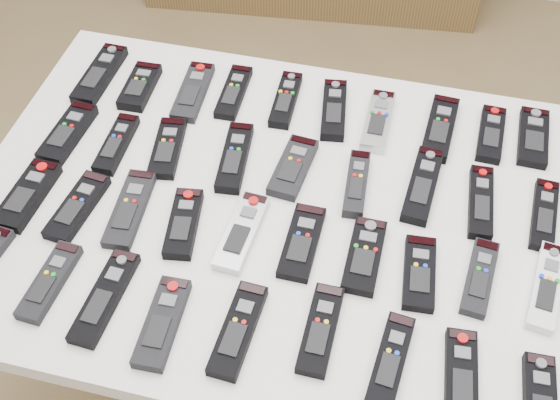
% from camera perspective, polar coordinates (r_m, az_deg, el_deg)
% --- Properties ---
extents(ground, '(4.00, 4.00, 0.00)m').
position_cam_1_polar(ground, '(2.09, 4.26, -12.93)').
color(ground, brown).
rests_on(ground, ground).
extents(table, '(1.25, 0.88, 0.78)m').
position_cam_1_polar(table, '(1.44, -0.00, -2.00)').
color(table, white).
rests_on(table, ground).
extents(remote_0, '(0.06, 0.20, 0.02)m').
position_cam_1_polar(remote_0, '(1.71, -14.43, 9.86)').
color(remote_0, black).
rests_on(remote_0, table).
extents(remote_1, '(0.06, 0.15, 0.02)m').
position_cam_1_polar(remote_1, '(1.66, -11.33, 9.03)').
color(remote_1, black).
rests_on(remote_1, table).
extents(remote_2, '(0.07, 0.19, 0.02)m').
position_cam_1_polar(remote_2, '(1.63, -7.09, 8.73)').
color(remote_2, black).
rests_on(remote_2, table).
extents(remote_3, '(0.05, 0.17, 0.02)m').
position_cam_1_polar(remote_3, '(1.62, -3.78, 8.74)').
color(remote_3, black).
rests_on(remote_3, table).
extents(remote_4, '(0.05, 0.17, 0.02)m').
position_cam_1_polar(remote_4, '(1.60, 0.47, 8.15)').
color(remote_4, black).
rests_on(remote_4, table).
extents(remote_5, '(0.08, 0.19, 0.02)m').
position_cam_1_polar(remote_5, '(1.58, 4.40, 7.32)').
color(remote_5, black).
rests_on(remote_5, table).
extents(remote_6, '(0.05, 0.18, 0.02)m').
position_cam_1_polar(remote_6, '(1.56, 7.96, 6.37)').
color(remote_6, '#B7B7BC').
rests_on(remote_6, table).
extents(remote_7, '(0.07, 0.19, 0.02)m').
position_cam_1_polar(remote_7, '(1.57, 12.88, 5.72)').
color(remote_7, black).
rests_on(remote_7, table).
extents(remote_8, '(0.06, 0.16, 0.02)m').
position_cam_1_polar(remote_8, '(1.58, 16.77, 5.15)').
color(remote_8, black).
rests_on(remote_8, table).
extents(remote_9, '(0.06, 0.17, 0.02)m').
position_cam_1_polar(remote_9, '(1.61, 19.89, 4.82)').
color(remote_9, black).
rests_on(remote_9, table).
extents(remote_10, '(0.07, 0.18, 0.02)m').
position_cam_1_polar(remote_10, '(1.59, -16.87, 5.25)').
color(remote_10, black).
rests_on(remote_10, table).
extents(remote_11, '(0.05, 0.17, 0.02)m').
position_cam_1_polar(remote_11, '(1.54, -13.15, 4.46)').
color(remote_11, black).
rests_on(remote_11, table).
extents(remote_12, '(0.08, 0.17, 0.02)m').
position_cam_1_polar(remote_12, '(1.51, -9.13, 4.20)').
color(remote_12, black).
rests_on(remote_12, table).
extents(remote_13, '(0.07, 0.19, 0.02)m').
position_cam_1_polar(remote_13, '(1.47, -3.70, 3.47)').
color(remote_13, black).
rests_on(remote_13, table).
extents(remote_14, '(0.08, 0.17, 0.02)m').
position_cam_1_polar(remote_14, '(1.45, 1.08, 2.68)').
color(remote_14, black).
rests_on(remote_14, table).
extents(remote_15, '(0.05, 0.17, 0.02)m').
position_cam_1_polar(remote_15, '(1.43, 6.24, 1.32)').
color(remote_15, black).
rests_on(remote_15, table).
extents(remote_16, '(0.07, 0.20, 0.02)m').
position_cam_1_polar(remote_16, '(1.44, 11.51, 1.19)').
color(remote_16, black).
rests_on(remote_16, table).
extents(remote_17, '(0.05, 0.18, 0.02)m').
position_cam_1_polar(remote_17, '(1.44, 16.01, -0.16)').
color(remote_17, black).
rests_on(remote_17, table).
extents(remote_18, '(0.06, 0.18, 0.02)m').
position_cam_1_polar(remote_18, '(1.46, 20.68, -1.13)').
color(remote_18, black).
rests_on(remote_18, table).
extents(remote_19, '(0.07, 0.18, 0.02)m').
position_cam_1_polar(remote_19, '(1.48, -19.84, 0.38)').
color(remote_19, black).
rests_on(remote_19, table).
extents(remote_20, '(0.07, 0.18, 0.02)m').
position_cam_1_polar(remote_20, '(1.44, -16.14, -0.53)').
color(remote_20, black).
rests_on(remote_20, table).
extents(remote_21, '(0.07, 0.19, 0.02)m').
position_cam_1_polar(remote_21, '(1.41, -12.11, -0.71)').
color(remote_21, black).
rests_on(remote_21, table).
extents(remote_22, '(0.08, 0.17, 0.02)m').
position_cam_1_polar(remote_22, '(1.36, -7.85, -1.90)').
color(remote_22, black).
rests_on(remote_22, table).
extents(remote_23, '(0.07, 0.19, 0.02)m').
position_cam_1_polar(remote_23, '(1.34, -3.13, -2.61)').
color(remote_23, '#B7B7BC').
rests_on(remote_23, table).
extents(remote_24, '(0.06, 0.17, 0.02)m').
position_cam_1_polar(remote_24, '(1.33, 1.79, -3.44)').
color(remote_24, black).
rests_on(remote_24, table).
extents(remote_25, '(0.06, 0.17, 0.02)m').
position_cam_1_polar(remote_25, '(1.32, 6.87, -4.53)').
color(remote_25, black).
rests_on(remote_25, table).
extents(remote_26, '(0.07, 0.16, 0.02)m').
position_cam_1_polar(remote_26, '(1.31, 11.26, -5.84)').
color(remote_26, black).
rests_on(remote_26, table).
extents(remote_27, '(0.06, 0.17, 0.02)m').
position_cam_1_polar(remote_27, '(1.33, 15.93, -6.07)').
color(remote_27, black).
rests_on(remote_27, table).
extents(remote_28, '(0.07, 0.19, 0.02)m').
position_cam_1_polar(remote_28, '(1.36, 20.85, -6.60)').
color(remote_28, silver).
rests_on(remote_28, table).
extents(remote_30, '(0.06, 0.17, 0.02)m').
position_cam_1_polar(remote_30, '(1.34, -18.22, -6.32)').
color(remote_30, black).
rests_on(remote_30, table).
extents(remote_31, '(0.06, 0.20, 0.02)m').
position_cam_1_polar(remote_31, '(1.30, -14.04, -7.66)').
color(remote_31, black).
rests_on(remote_31, table).
extents(remote_32, '(0.06, 0.18, 0.02)m').
position_cam_1_polar(remote_32, '(1.25, -9.55, -9.81)').
color(remote_32, black).
rests_on(remote_32, table).
extents(remote_33, '(0.06, 0.18, 0.02)m').
position_cam_1_polar(remote_33, '(1.22, -3.42, -10.49)').
color(remote_33, black).
rests_on(remote_33, table).
extents(remote_34, '(0.05, 0.17, 0.02)m').
position_cam_1_polar(remote_34, '(1.23, 3.31, -10.45)').
color(remote_34, black).
rests_on(remote_34, table).
extents(remote_35, '(0.06, 0.18, 0.02)m').
position_cam_1_polar(remote_35, '(1.21, 8.97, -12.77)').
color(remote_35, black).
rests_on(remote_35, table).
extents(remote_36, '(0.06, 0.17, 0.02)m').
position_cam_1_polar(remote_36, '(1.22, 14.51, -13.67)').
color(remote_36, black).
rests_on(remote_36, table).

